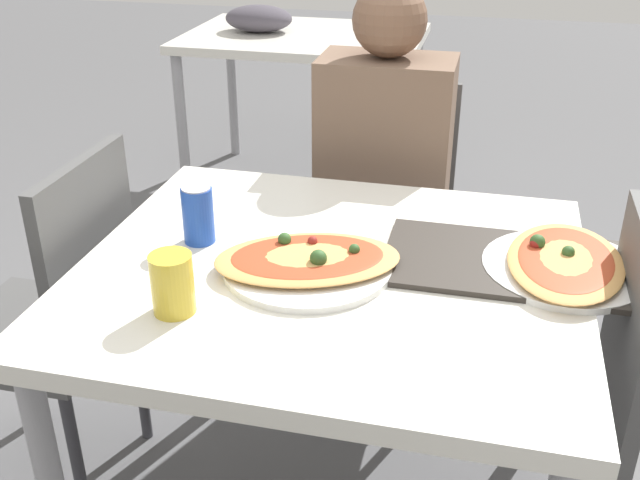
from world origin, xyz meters
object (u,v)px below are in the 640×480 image
(person_seated, at_px, (384,170))
(pizza_main, at_px, (308,261))
(dining_table, at_px, (331,302))
(chair_side_left, at_px, (58,313))
(drink_glass, at_px, (172,284))
(pizza_second, at_px, (564,264))
(chair_far_seated, at_px, (388,218))
(soda_can, at_px, (198,215))

(person_seated, xyz_separation_m, pizza_main, (-0.05, -0.69, 0.07))
(dining_table, height_order, chair_side_left, chair_side_left)
(person_seated, height_order, drink_glass, person_seated)
(drink_glass, bearing_deg, dining_table, 43.80)
(pizza_main, xyz_separation_m, pizza_second, (0.50, 0.11, 0.00))
(dining_table, distance_m, pizza_main, 0.11)
(dining_table, xyz_separation_m, person_seated, (0.00, 0.66, 0.03))
(person_seated, bearing_deg, dining_table, 89.65)
(chair_side_left, bearing_deg, pizza_main, -97.35)
(chair_far_seated, height_order, soda_can, chair_far_seated)
(person_seated, xyz_separation_m, pizza_second, (0.45, -0.58, 0.07))
(chair_side_left, bearing_deg, person_seated, -49.05)
(dining_table, bearing_deg, drink_glass, -136.20)
(soda_can, bearing_deg, pizza_second, 3.28)
(chair_far_seated, relative_size, drink_glass, 8.04)
(person_seated, bearing_deg, pizza_main, 86.11)
(person_seated, relative_size, drink_glass, 10.78)
(person_seated, bearing_deg, chair_far_seated, -90.00)
(drink_glass, bearing_deg, pizza_second, 24.44)
(person_seated, bearing_deg, pizza_second, 127.88)
(pizza_second, bearing_deg, drink_glass, -155.56)
(chair_far_seated, distance_m, soda_can, 0.86)
(chair_far_seated, xyz_separation_m, pizza_main, (-0.05, -0.80, 0.27))
(pizza_main, bearing_deg, dining_table, 28.89)
(dining_table, height_order, chair_far_seated, chair_far_seated)
(pizza_second, bearing_deg, chair_side_left, -178.72)
(drink_glass, bearing_deg, chair_far_seated, 76.47)
(chair_side_left, relative_size, soda_can, 7.31)
(chair_side_left, distance_m, drink_glass, 0.62)
(chair_far_seated, bearing_deg, person_seated, 90.00)
(chair_side_left, xyz_separation_m, person_seated, (0.69, 0.60, 0.20))
(dining_table, distance_m, drink_glass, 0.36)
(chair_side_left, bearing_deg, chair_far_seated, -44.03)
(chair_far_seated, height_order, chair_side_left, same)
(chair_side_left, relative_size, drink_glass, 8.04)
(dining_table, distance_m, pizza_second, 0.47)
(pizza_main, xyz_separation_m, soda_can, (-0.26, 0.07, 0.04))
(chair_side_left, bearing_deg, drink_glass, -122.55)
(dining_table, relative_size, person_seated, 0.82)
(soda_can, height_order, pizza_second, soda_can)
(chair_far_seated, relative_size, chair_side_left, 1.00)
(chair_side_left, bearing_deg, dining_table, -94.97)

